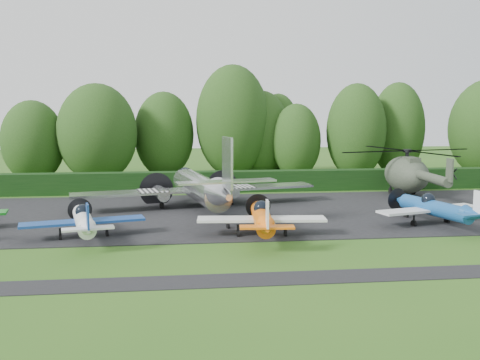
{
  "coord_description": "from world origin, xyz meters",
  "views": [
    {
      "loc": [
        -1.86,
        -29.85,
        7.9
      ],
      "look_at": [
        2.82,
        10.63,
        2.5
      ],
      "focal_mm": 40.0,
      "sensor_mm": 36.0,
      "label": 1
    }
  ],
  "objects": [
    {
      "name": "ground",
      "position": [
        0.0,
        0.0,
        0.0
      ],
      "size": [
        160.0,
        160.0,
        0.0
      ],
      "primitive_type": "plane",
      "color": "#295718",
      "rests_on": "ground"
    },
    {
      "name": "apron",
      "position": [
        0.0,
        10.0,
        0.0
      ],
      "size": [
        70.0,
        18.0,
        0.01
      ],
      "primitive_type": "cube",
      "color": "black",
      "rests_on": "ground"
    },
    {
      "name": "taxiway_verge",
      "position": [
        0.0,
        -6.0,
        0.0
      ],
      "size": [
        70.0,
        2.0,
        0.0
      ],
      "primitive_type": "cube",
      "color": "black",
      "rests_on": "ground"
    },
    {
      "name": "hedgerow",
      "position": [
        0.0,
        21.0,
        0.0
      ],
      "size": [
        90.0,
        1.6,
        2.0
      ],
      "primitive_type": "cube",
      "color": "black",
      "rests_on": "ground"
    },
    {
      "name": "transport_plane",
      "position": [
        -0.21,
        11.86,
        1.77
      ],
      "size": [
        19.77,
        15.16,
        6.33
      ],
      "rotation": [
        0.0,
        0.0,
        -0.21
      ],
      "color": "silver",
      "rests_on": "ground"
    },
    {
      "name": "light_plane_white",
      "position": [
        -7.65,
        2.94,
        1.19
      ],
      "size": [
        7.46,
        7.85,
        2.87
      ],
      "rotation": [
        0.0,
        0.0,
        -0.23
      ],
      "color": "silver",
      "rests_on": "ground"
    },
    {
      "name": "light_plane_orange",
      "position": [
        3.2,
        2.04,
        1.28
      ],
      "size": [
        8.01,
        8.43,
        3.08
      ],
      "rotation": [
        0.0,
        0.0,
        0.09
      ],
      "color": "orange",
      "rests_on": "ground"
    },
    {
      "name": "light_plane_blue",
      "position": [
        15.41,
        4.16,
        1.25
      ],
      "size": [
        7.79,
        8.19,
        2.99
      ],
      "rotation": [
        0.0,
        0.0,
        -0.27
      ],
      "color": "navy",
      "rests_on": "ground"
    },
    {
      "name": "helicopter",
      "position": [
        18.86,
        16.52,
        2.3
      ],
      "size": [
        13.32,
        15.59,
        4.29
      ],
      "rotation": [
        0.0,
        0.0,
        0.04
      ],
      "color": "#313B2D",
      "rests_on": "ground"
    },
    {
      "name": "sign_board",
      "position": [
        25.0,
        20.5,
        1.21
      ],
      "size": [
        3.19,
        0.12,
        1.79
      ],
      "rotation": [
        0.0,
        0.0,
        -0.03
      ],
      "color": "#3F3326",
      "rests_on": "ground"
    },
    {
      "name": "tree_0",
      "position": [
        11.59,
        30.26,
        4.27
      ],
      "size": [
        5.62,
        5.62,
        8.57
      ],
      "color": "black",
      "rests_on": "ground"
    },
    {
      "name": "tree_2",
      "position": [
        18.41,
        29.53,
        5.42
      ],
      "size": [
        6.77,
        6.77,
        10.87
      ],
      "color": "black",
      "rests_on": "ground"
    },
    {
      "name": "tree_3",
      "position": [
        -10.57,
        29.62,
        5.35
      ],
      "size": [
        8.57,
        8.57,
        10.72
      ],
      "color": "black",
      "rests_on": "ground"
    },
    {
      "name": "tree_5",
      "position": [
        24.13,
        31.5,
        5.54
      ],
      "size": [
        6.4,
        6.4,
        11.11
      ],
      "color": "black",
      "rests_on": "ground"
    },
    {
      "name": "tree_6",
      "position": [
        4.47,
        32.19,
        6.51
      ],
      "size": [
        8.51,
        8.51,
        13.04
      ],
      "color": "black",
      "rests_on": "ground"
    },
    {
      "name": "tree_8",
      "position": [
        -3.49,
        33.16,
        4.97
      ],
      "size": [
        6.91,
        6.91,
        9.96
      ],
      "color": "black",
      "rests_on": "ground"
    },
    {
      "name": "tree_9",
      "position": [
        -17.47,
        30.1,
        4.44
      ],
      "size": [
        6.68,
        6.68,
        8.9
      ],
      "color": "black",
      "rests_on": "ground"
    },
    {
      "name": "tree_11",
      "position": [
        10.39,
        35.22,
        4.9
      ],
      "size": [
        5.46,
        5.46,
        9.84
      ],
      "color": "black",
      "rests_on": "ground"
    },
    {
      "name": "tree_12",
      "position": [
        7.97,
        33.07,
        5.05
      ],
      "size": [
        6.72,
        6.72,
        10.13
      ],
      "color": "black",
      "rests_on": "ground"
    }
  ]
}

